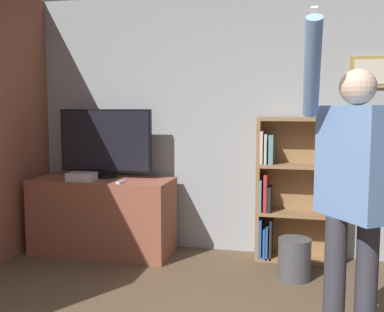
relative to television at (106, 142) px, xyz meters
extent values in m
cube|color=#9EA3A8|center=(1.33, 0.31, 0.19)|extent=(6.32, 0.06, 2.70)
cube|color=#AD8942|center=(2.63, 0.26, 0.70)|extent=(0.38, 0.02, 0.30)
cube|color=beige|center=(2.63, 0.25, 0.70)|extent=(0.29, 0.01, 0.23)
cube|color=#93513D|center=(0.00, -0.10, -0.76)|extent=(1.46, 0.59, 0.79)
cylinder|color=black|center=(0.00, 0.00, -0.36)|extent=(0.22, 0.22, 0.03)
cylinder|color=black|center=(0.00, 0.00, -0.32)|extent=(0.06, 0.06, 0.05)
cube|color=black|center=(0.00, 0.00, 0.02)|extent=(1.01, 0.04, 0.66)
cube|color=black|center=(0.00, -0.02, 0.02)|extent=(0.98, 0.01, 0.62)
cube|color=silver|center=(-0.15, -0.26, -0.33)|extent=(0.27, 0.19, 0.08)
cube|color=white|center=(0.30, -0.31, -0.36)|extent=(0.05, 0.14, 0.02)
cube|color=#997047|center=(1.60, 0.12, -0.44)|extent=(0.04, 0.28, 1.43)
cube|color=#997047|center=(2.36, 0.12, -0.44)|extent=(0.04, 0.28, 1.43)
cube|color=#997047|center=(1.98, 0.25, -0.44)|extent=(0.80, 0.01, 1.43)
cube|color=#997047|center=(1.98, 0.12, -1.14)|extent=(0.73, 0.28, 0.04)
cube|color=#997047|center=(1.98, 0.12, -0.68)|extent=(0.73, 0.28, 0.04)
cube|color=#997047|center=(1.98, 0.12, -0.20)|extent=(0.73, 0.28, 0.04)
cube|color=#997047|center=(1.98, 0.12, 0.25)|extent=(0.73, 0.28, 0.04)
cube|color=#2D569E|center=(1.63, 0.09, -0.94)|extent=(0.03, 0.24, 0.40)
cube|color=#2D569E|center=(1.67, 0.09, -0.99)|extent=(0.02, 0.22, 0.30)
cube|color=#2D569E|center=(1.70, 0.10, -0.98)|extent=(0.02, 0.24, 0.32)
cube|color=#232328|center=(1.73, 0.10, -0.95)|extent=(0.02, 0.26, 0.39)
cube|color=#5B8E99|center=(1.63, 0.08, -0.50)|extent=(0.02, 0.21, 0.32)
cube|color=red|center=(1.67, 0.10, -0.48)|extent=(0.03, 0.25, 0.37)
cube|color=#232328|center=(1.71, 0.08, -0.54)|extent=(0.03, 0.21, 0.25)
cube|color=beige|center=(1.63, 0.08, -0.03)|extent=(0.03, 0.21, 0.32)
cube|color=beige|center=(1.67, 0.11, -0.04)|extent=(0.02, 0.26, 0.29)
cube|color=#5B8E99|center=(1.72, 0.08, -0.04)|extent=(0.04, 0.22, 0.28)
cylinder|color=#383842|center=(2.21, -1.63, -0.72)|extent=(0.13, 0.13, 0.88)
cylinder|color=#383842|center=(2.39, -1.63, -0.72)|extent=(0.13, 0.13, 0.88)
cube|color=#6B93D1|center=(2.30, -1.63, 0.05)|extent=(0.45, 0.51, 0.66)
sphere|color=beige|center=(2.30, -1.63, 0.48)|extent=(0.21, 0.21, 0.21)
cylinder|color=#6B93D1|center=(2.04, -1.75, 0.58)|extent=(0.09, 0.42, 0.55)
cube|color=white|center=(2.04, -1.81, 0.83)|extent=(0.04, 0.09, 0.14)
cylinder|color=#4C4C51|center=(1.97, -0.40, -0.97)|extent=(0.29, 0.29, 0.37)
camera|label=1|loc=(1.98, -4.37, 0.36)|focal=42.00mm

